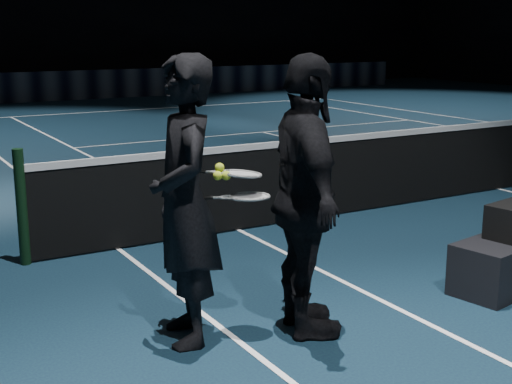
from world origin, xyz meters
The scene contains 11 objects.
floor centered at (0.00, 0.00, 0.00)m, with size 36.00×36.00×0.00m, color black.
court_lines centered at (0.00, 0.00, 0.00)m, with size 10.98×23.78×0.01m, color white, non-canonical shape.
net_post_left centered at (-6.40, 0.00, 0.55)m, with size 0.10×0.10×1.10m, color black.
net_mesh centered at (0.00, 0.00, 0.45)m, with size 12.80×0.02×0.86m, color black.
net_tape centered at (0.00, 0.00, 0.92)m, with size 12.80×0.03×0.07m, color white.
sponsor_backdrop centered at (0.00, 15.50, 0.45)m, with size 22.00×0.15×0.90m, color black.
player_a centered at (-5.77, -2.27, 1.01)m, with size 0.73×0.48×2.01m, color black.
player_b centered at (-4.99, -2.60, 1.01)m, with size 1.18×0.49×2.01m, color black.
racket_lower centered at (-5.36, -2.44, 1.03)m, with size 0.68×0.22×0.03m, color black, non-canonical shape.
racket_upper centered at (-5.39, -2.39, 1.18)m, with size 0.68×0.22×0.03m, color black, non-canonical shape.
tennis_balls centered at (-5.54, -2.37, 1.20)m, with size 0.12×0.10×0.12m, color #C6D32C, non-canonical shape.
Camera 1 is at (-7.73, -6.62, 2.17)m, focal length 50.00 mm.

